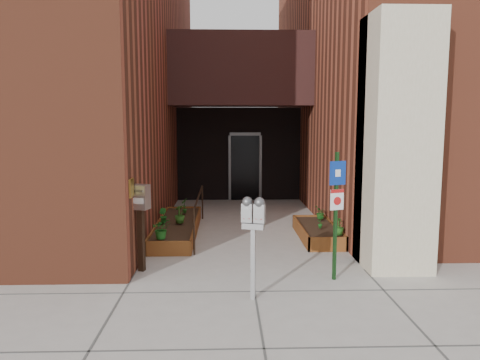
{
  "coord_description": "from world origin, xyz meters",
  "views": [
    {
      "loc": [
        -0.43,
        -7.87,
        2.62
      ],
      "look_at": [
        -0.13,
        1.8,
        1.36
      ],
      "focal_mm": 35.0,
      "sensor_mm": 36.0,
      "label": 1
    }
  ],
  "objects": [
    {
      "name": "shrub_left_a",
      "position": [
        -1.69,
        1.1,
        0.5
      ],
      "size": [
        0.46,
        0.46,
        0.41
      ],
      "primitive_type": "imported",
      "rotation": [
        0.0,
        0.0,
        0.29
      ],
      "color": "#1E631C",
      "rests_on": "planter_left"
    },
    {
      "name": "ground",
      "position": [
        0.0,
        0.0,
        0.0
      ],
      "size": [
        80.0,
        80.0,
        0.0
      ],
      "primitive_type": "plane",
      "color": "#9E9991",
      "rests_on": "ground"
    },
    {
      "name": "sign_post",
      "position": [
        1.35,
        -0.5,
        1.29
      ],
      "size": [
        0.28,
        0.11,
        2.11
      ],
      "color": "black",
      "rests_on": "ground"
    },
    {
      "name": "architecture",
      "position": [
        -0.18,
        6.89,
        4.98
      ],
      "size": [
        20.0,
        14.6,
        10.0
      ],
      "color": "brown",
      "rests_on": "ground"
    },
    {
      "name": "shrub_right_c",
      "position": [
        1.78,
        2.81,
        0.45
      ],
      "size": [
        0.36,
        0.36,
        0.31
      ],
      "primitive_type": "imported",
      "rotation": [
        0.0,
        0.0,
        4.35
      ],
      "color": "#1D5117",
      "rests_on": "planter_right"
    },
    {
      "name": "parking_meter",
      "position": [
        -0.04,
        -1.28,
        1.18
      ],
      "size": [
        0.35,
        0.21,
        1.52
      ],
      "color": "#A4A4A6",
      "rests_on": "ground"
    },
    {
      "name": "shrub_left_d",
      "position": [
        -1.46,
        3.6,
        0.49
      ],
      "size": [
        0.23,
        0.23,
        0.38
      ],
      "primitive_type": "imported",
      "rotation": [
        0.0,
        0.0,
        4.89
      ],
      "color": "#1F5317",
      "rests_on": "planter_left"
    },
    {
      "name": "payment_dropbox",
      "position": [
        -1.9,
        0.06,
        1.09
      ],
      "size": [
        0.35,
        0.3,
        1.51
      ],
      "color": "black",
      "rests_on": "ground"
    },
    {
      "name": "shrub_left_b",
      "position": [
        -1.85,
        2.52,
        0.47
      ],
      "size": [
        0.26,
        0.26,
        0.34
      ],
      "primitive_type": "imported",
      "rotation": [
        0.0,
        0.0,
        2.42
      ],
      "color": "#195A19",
      "rests_on": "planter_left"
    },
    {
      "name": "planter_right",
      "position": [
        1.6,
        2.2,
        0.13
      ],
      "size": [
        0.8,
        2.2,
        0.3
      ],
      "color": "brown",
      "rests_on": "ground"
    },
    {
      "name": "shrub_right_b",
      "position": [
        1.6,
        1.89,
        0.45
      ],
      "size": [
        0.19,
        0.19,
        0.29
      ],
      "primitive_type": "imported",
      "rotation": [
        0.0,
        0.0,
        2.86
      ],
      "color": "#1B5E1B",
      "rests_on": "planter_right"
    },
    {
      "name": "shrub_left_c",
      "position": [
        -1.47,
        2.5,
        0.51
      ],
      "size": [
        0.33,
        0.33,
        0.41
      ],
      "primitive_type": "imported",
      "rotation": [
        0.0,
        0.0,
        3.95
      ],
      "color": "#285919",
      "rests_on": "planter_left"
    },
    {
      "name": "shrub_right_a",
      "position": [
        1.85,
        1.3,
        0.48
      ],
      "size": [
        0.21,
        0.21,
        0.36
      ],
      "primitive_type": "imported",
      "rotation": [
        0.0,
        0.0,
        1.54
      ],
      "color": "#225618",
      "rests_on": "planter_right"
    },
    {
      "name": "planter_left",
      "position": [
        -1.55,
        2.7,
        0.13
      ],
      "size": [
        0.9,
        3.6,
        0.3
      ],
      "color": "brown",
      "rests_on": "ground"
    },
    {
      "name": "handrail",
      "position": [
        -1.05,
        2.65,
        0.75
      ],
      "size": [
        0.04,
        3.34,
        0.9
      ],
      "color": "black",
      "rests_on": "ground"
    }
  ]
}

